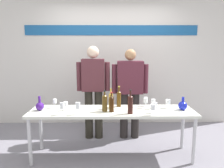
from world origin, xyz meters
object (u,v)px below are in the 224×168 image
at_px(wine_glass_left_0, 55,101).
at_px(wine_glass_right_3, 145,101).
at_px(decanter_blue_right, 183,105).
at_px(wine_bottle_3, 130,103).
at_px(wine_glass_right_0, 168,102).
at_px(wine_bottle_4, 111,103).
at_px(presenter_left, 93,87).
at_px(wine_glass_left_2, 62,106).
at_px(wine_glass_right_1, 155,105).
at_px(wine_glass_right_4, 146,100).
at_px(decanter_blue_left, 40,106).
at_px(wine_glass_left_3, 66,104).
at_px(wine_glass_left_1, 78,106).
at_px(display_table, 112,114).
at_px(wine_glass_right_2, 153,102).
at_px(wine_bottle_0, 105,102).
at_px(presenter_right, 130,88).
at_px(wine_bottle_2, 111,100).
at_px(wine_glass_right_5, 153,107).
at_px(wine_bottle_1, 119,98).

distance_m(wine_glass_left_0, wine_glass_right_3, 1.37).
bearing_deg(decanter_blue_right, wine_bottle_3, -168.27).
height_order(wine_glass_left_0, wine_glass_right_0, wine_glass_left_0).
bearing_deg(wine_bottle_3, wine_bottle_4, 161.76).
distance_m(presenter_left, wine_bottle_4, 0.84).
xyz_separation_m(wine_glass_left_2, wine_glass_right_1, (1.29, 0.07, -0.02)).
bearing_deg(wine_glass_right_4, decanter_blue_left, -172.27).
xyz_separation_m(wine_bottle_4, wine_glass_left_3, (-0.67, 0.08, -0.04)).
xyz_separation_m(presenter_left, wine_glass_left_1, (-0.15, -0.89, -0.10)).
xyz_separation_m(decanter_blue_left, decanter_blue_right, (2.09, 0.00, 0.00)).
relative_size(display_table, wine_glass_right_2, 16.56).
distance_m(wine_bottle_0, wine_glass_right_4, 0.69).
xyz_separation_m(presenter_left, presenter_right, (0.64, 0.00, -0.02)).
height_order(decanter_blue_right, wine_bottle_4, wine_bottle_4).
bearing_deg(decanter_blue_right, wine_bottle_0, -177.44).
xyz_separation_m(decanter_blue_left, wine_glass_right_4, (1.58, 0.21, 0.03)).
height_order(wine_glass_left_2, wine_glass_right_0, wine_glass_left_2).
relative_size(wine_bottle_4, wine_glass_right_3, 1.86).
xyz_separation_m(decanter_blue_right, presenter_right, (-0.71, 0.69, 0.13)).
height_order(decanter_blue_right, wine_bottle_2, wine_bottle_2).
relative_size(decanter_blue_right, wine_glass_left_3, 1.51).
distance_m(decanter_blue_left, wine_glass_left_0, 0.23).
height_order(wine_glass_left_1, wine_glass_right_1, wine_glass_left_1).
distance_m(display_table, presenter_left, 0.81).
height_order(wine_bottle_0, wine_glass_left_3, wine_bottle_0).
relative_size(wine_bottle_2, wine_bottle_4, 1.06).
height_order(wine_bottle_0, wine_glass_right_1, wine_bottle_0).
xyz_separation_m(display_table, presenter_left, (-0.32, 0.69, 0.28)).
bearing_deg(presenter_left, wine_bottle_0, -73.89).
height_order(decanter_blue_right, wine_glass_right_5, decanter_blue_right).
distance_m(wine_bottle_3, wine_glass_right_0, 0.66).
height_order(wine_bottle_2, wine_glass_left_1, wine_bottle_2).
distance_m(decanter_blue_right, wine_bottle_3, 0.81).
height_order(wine_bottle_2, wine_glass_right_3, wine_bottle_2).
xyz_separation_m(wine_bottle_4, wine_glass_left_2, (-0.68, -0.12, -0.01)).
height_order(decanter_blue_right, wine_glass_right_2, decanter_blue_right).
height_order(wine_bottle_3, wine_glass_right_0, wine_bottle_3).
relative_size(display_table, wine_glass_left_1, 14.19).
bearing_deg(decanter_blue_left, wine_glass_right_3, 3.69).
xyz_separation_m(wine_bottle_4, wine_glass_right_0, (0.86, 0.19, -0.03)).
distance_m(decanter_blue_right, wine_glass_right_5, 0.54).
xyz_separation_m(wine_bottle_2, wine_glass_right_0, (0.86, 0.03, -0.04)).
xyz_separation_m(wine_bottle_3, wine_glass_right_1, (0.35, 0.03, -0.04)).
relative_size(wine_bottle_4, wine_glass_right_2, 1.99).
bearing_deg(wine_bottle_1, wine_glass_right_1, -33.42).
height_order(wine_glass_right_0, wine_glass_right_1, wine_glass_right_1).
distance_m(wine_glass_left_1, wine_glass_right_5, 1.02).
height_order(decanter_blue_left, presenter_right, presenter_right).
bearing_deg(wine_bottle_1, wine_bottle_0, -130.66).
distance_m(display_table, wine_glass_right_4, 0.59).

